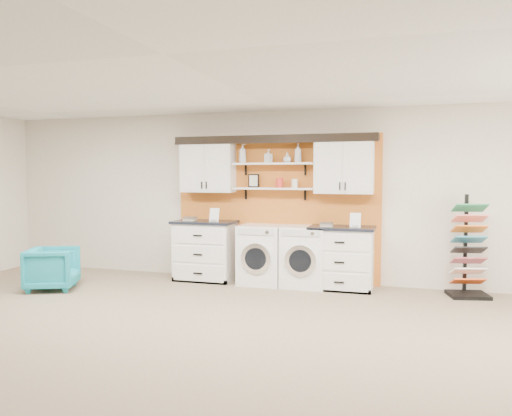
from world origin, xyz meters
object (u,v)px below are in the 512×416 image
(dryer, at_px, (305,256))
(sample_rack, at_px, (468,263))
(base_cabinet_right, at_px, (342,258))
(washer, at_px, (262,254))
(base_cabinet_left, at_px, (205,250))
(armchair, at_px, (53,269))

(dryer, height_order, sample_rack, sample_rack)
(dryer, xyz_separation_m, sample_rack, (2.38, 0.03, 0.01))
(base_cabinet_right, relative_size, washer, 1.04)
(base_cabinet_right, bearing_deg, dryer, -179.67)
(base_cabinet_left, bearing_deg, base_cabinet_right, 0.00)
(base_cabinet_left, distance_m, dryer, 1.68)
(washer, height_order, sample_rack, sample_rack)
(washer, height_order, dryer, dryer)
(base_cabinet_right, distance_m, washer, 1.28)
(base_cabinet_right, height_order, dryer, base_cabinet_right)
(base_cabinet_left, relative_size, washer, 1.07)
(base_cabinet_left, distance_m, base_cabinet_right, 2.26)
(washer, height_order, armchair, washer)
(base_cabinet_right, distance_m, dryer, 0.58)
(base_cabinet_right, xyz_separation_m, washer, (-1.28, -0.00, -0.01))
(dryer, bearing_deg, washer, 180.00)
(washer, distance_m, sample_rack, 3.08)
(base_cabinet_right, xyz_separation_m, dryer, (-0.58, -0.00, -0.01))
(base_cabinet_left, xyz_separation_m, armchair, (-1.97, -1.31, -0.17))
(base_cabinet_right, bearing_deg, washer, -179.85)
(base_cabinet_right, relative_size, armchair, 1.39)
(armchair, bearing_deg, sample_rack, -100.83)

